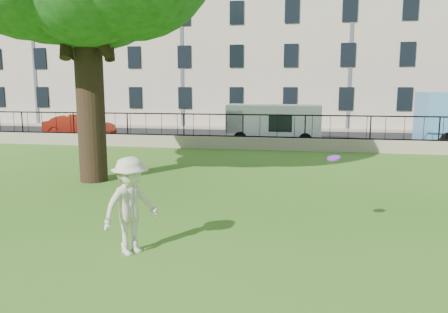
% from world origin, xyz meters
% --- Properties ---
extents(ground, '(120.00, 120.00, 0.00)m').
position_xyz_m(ground, '(0.00, 0.00, 0.00)').
color(ground, '#336618').
rests_on(ground, ground).
extents(retaining_wall, '(50.00, 0.40, 0.60)m').
position_xyz_m(retaining_wall, '(0.00, 12.00, 0.30)').
color(retaining_wall, gray).
rests_on(retaining_wall, ground).
extents(iron_railing, '(50.00, 0.05, 1.13)m').
position_xyz_m(iron_railing, '(0.00, 12.00, 1.15)').
color(iron_railing, black).
rests_on(iron_railing, retaining_wall).
extents(street, '(60.00, 9.00, 0.01)m').
position_xyz_m(street, '(0.00, 16.70, 0.01)').
color(street, black).
rests_on(street, ground).
extents(sidewalk, '(60.00, 1.40, 0.12)m').
position_xyz_m(sidewalk, '(0.00, 21.90, 0.06)').
color(sidewalk, gray).
rests_on(sidewalk, ground).
extents(building_row, '(56.40, 10.40, 13.80)m').
position_xyz_m(building_row, '(0.00, 27.57, 6.92)').
color(building_row, '#AF9E8B').
rests_on(building_row, ground).
extents(man, '(1.21, 1.36, 1.82)m').
position_xyz_m(man, '(-0.19, -1.83, 0.91)').
color(man, beige).
rests_on(man, ground).
extents(frisbee, '(0.29, 0.30, 0.12)m').
position_xyz_m(frisbee, '(3.53, -0.03, 1.62)').
color(frisbee, purple).
extents(red_sedan, '(4.26, 1.70, 1.38)m').
position_xyz_m(red_sedan, '(-10.22, 14.83, 0.69)').
color(red_sedan, maroon).
rests_on(red_sedan, street).
extents(white_van, '(4.98, 1.99, 2.08)m').
position_xyz_m(white_van, '(1.36, 14.40, 1.04)').
color(white_van, white).
rests_on(white_van, street).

